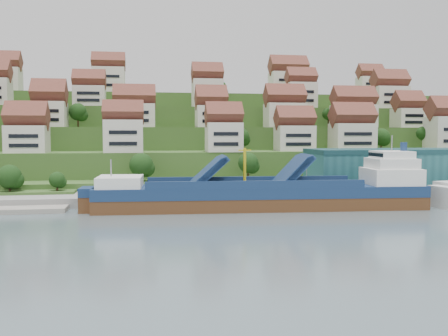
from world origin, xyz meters
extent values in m
plane|color=slate|center=(0.00, 0.00, 0.00)|extent=(300.00, 300.00, 0.00)
cube|color=gray|center=(20.00, 15.00, 1.10)|extent=(180.00, 14.00, 2.20)
cube|color=#2D4C1E|center=(0.00, 86.00, 2.00)|extent=(260.00, 128.00, 4.00)
cube|color=#2D4C1E|center=(0.00, 91.00, 5.50)|extent=(260.00, 118.00, 11.00)
cube|color=#2D4C1E|center=(0.00, 99.00, 9.00)|extent=(260.00, 102.00, 18.00)
cube|color=#2D4C1E|center=(0.00, 107.00, 12.50)|extent=(260.00, 86.00, 25.00)
cube|color=#2D4C1E|center=(0.00, 116.00, 15.50)|extent=(260.00, 68.00, 31.00)
cube|color=beige|center=(-50.18, 38.28, 14.59)|extent=(10.45, 8.57, 7.19)
cube|color=beige|center=(-24.85, 35.49, 15.38)|extent=(10.35, 7.03, 8.75)
cube|color=beige|center=(2.57, 35.67, 15.05)|extent=(9.74, 7.62, 8.09)
cube|color=beige|center=(24.53, 40.47, 14.69)|extent=(10.79, 7.73, 7.37)
cube|color=beige|center=(42.20, 39.70, 15.03)|extent=(12.24, 8.26, 8.07)
cube|color=beige|center=(-47.12, 54.52, 21.77)|extent=(9.61, 8.98, 7.54)
cube|color=beige|center=(-22.13, 53.83, 21.55)|extent=(12.22, 7.90, 7.10)
cube|color=beige|center=(1.49, 53.64, 21.35)|extent=(9.34, 8.56, 6.70)
cube|color=beige|center=(26.12, 56.62, 21.94)|extent=(12.40, 8.36, 7.88)
cube|color=beige|center=(48.80, 53.99, 21.72)|extent=(13.58, 8.18, 7.44)
cube|color=beige|center=(69.49, 56.34, 21.26)|extent=(9.29, 8.04, 6.53)
cube|color=beige|center=(-36.93, 69.16, 28.33)|extent=(10.19, 7.30, 6.67)
cube|color=beige|center=(2.35, 69.43, 29.76)|extent=(10.15, 7.79, 9.52)
cube|color=beige|center=(35.35, 68.10, 29.42)|extent=(10.01, 7.14, 8.83)
cube|color=beige|center=(69.76, 70.07, 29.05)|extent=(12.24, 8.47, 8.10)
cube|color=beige|center=(-68.44, 87.94, 35.18)|extent=(11.69, 8.03, 8.37)
cube|color=beige|center=(-31.80, 88.02, 35.63)|extent=(11.57, 7.51, 9.25)
cube|color=beige|center=(36.65, 88.21, 35.42)|extent=(14.13, 8.73, 8.84)
cube|color=beige|center=(71.94, 90.75, 34.98)|extent=(9.81, 7.05, 7.97)
ellipsoid|color=#1B3F15|center=(7.52, 26.11, 8.42)|extent=(5.37, 5.37, 5.37)
ellipsoid|color=#1B3F15|center=(-20.20, 26.29, 8.15)|extent=(6.05, 6.05, 6.05)
ellipsoid|color=#1B3F15|center=(53.29, 43.11, 14.96)|extent=(5.36, 5.36, 5.36)
ellipsoid|color=#1B3F15|center=(67.34, 43.11, 16.21)|extent=(4.40, 4.40, 4.40)
ellipsoid|color=#1B3F15|center=(8.85, 43.66, 15.14)|extent=(5.35, 5.35, 5.35)
ellipsoid|color=#1B3F15|center=(42.40, 59.83, 22.67)|extent=(4.14, 4.14, 4.14)
ellipsoid|color=#1B3F15|center=(-50.74, 59.38, 22.49)|extent=(5.30, 5.30, 5.30)
ellipsoid|color=#1B3F15|center=(-39.38, 57.97, 22.77)|extent=(5.36, 5.36, 5.36)
ellipsoid|color=#1B3F15|center=(6.61, 73.21, 31.66)|extent=(6.59, 6.59, 6.59)
ellipsoid|color=#1B3F15|center=(36.74, 75.94, 30.22)|extent=(4.90, 4.90, 4.90)
ellipsoid|color=#1B3F15|center=(39.64, 73.97, 28.30)|extent=(5.03, 5.03, 5.03)
ellipsoid|color=#1B3F15|center=(-50.16, 19.00, 6.21)|extent=(5.56, 5.56, 5.56)
ellipsoid|color=#1B3F15|center=(-39.63, 19.00, 5.37)|extent=(3.71, 3.71, 3.71)
cube|color=#256066|center=(52.00, 17.00, 7.20)|extent=(60.00, 15.00, 10.00)
cylinder|color=gray|center=(18.00, 10.00, 6.20)|extent=(0.16, 0.16, 8.00)
cube|color=maroon|center=(18.60, 10.00, 9.80)|extent=(1.20, 0.05, 0.80)
cube|color=#543119|center=(5.10, 1.49, 1.00)|extent=(70.69, 15.16, 4.50)
cube|color=navy|center=(5.10, 1.49, 3.87)|extent=(70.70, 15.26, 2.34)
cube|color=white|center=(-24.52, 3.34, 6.12)|extent=(9.62, 10.80, 2.34)
cube|color=#262628|center=(3.30, 1.60, 5.04)|extent=(45.46, 11.97, 0.27)
cube|color=navy|center=(-6.57, 2.22, 8.09)|extent=(7.35, 10.33, 6.22)
cube|color=navy|center=(11.38, 1.10, 8.09)|extent=(7.01, 10.31, 6.57)
cylinder|color=gold|center=(1.51, 1.71, 8.99)|extent=(0.67, 0.67, 8.09)
cube|color=white|center=(33.82, -0.31, 6.75)|extent=(11.41, 10.91, 3.60)
cube|color=white|center=(33.82, -0.31, 9.62)|extent=(9.55, 9.72, 2.25)
cube|color=white|center=(33.82, -0.31, 11.51)|extent=(7.69, 8.53, 1.62)
cylinder|color=navy|center=(36.52, -0.48, 13.22)|extent=(1.53, 1.53, 1.98)
camera|label=1|loc=(-19.89, -101.59, 16.19)|focal=40.00mm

